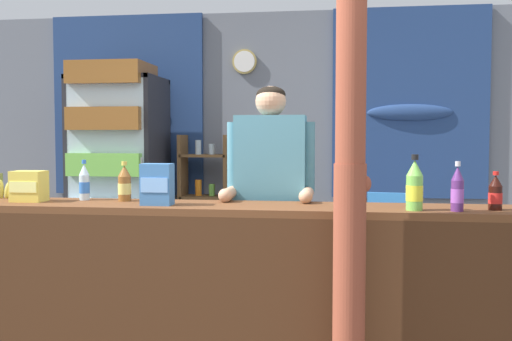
{
  "coord_description": "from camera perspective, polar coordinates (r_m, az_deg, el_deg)",
  "views": [
    {
      "loc": [
        0.73,
        -2.79,
        1.3
      ],
      "look_at": [
        0.25,
        0.6,
        1.11
      ],
      "focal_mm": 40.68,
      "sensor_mm": 36.0,
      "label": 1
    }
  ],
  "objects": [
    {
      "name": "banana_bunch",
      "position": [
        3.9,
        -23.79,
        -1.68
      ],
      "size": [
        0.26,
        0.06,
        0.16
      ],
      "color": "#CCC14C",
      "rests_on": "stall_counter"
    },
    {
      "name": "stall_counter",
      "position": [
        3.2,
        -3.09,
        -10.1
      ],
      "size": [
        3.23,
        0.45,
        0.93
      ],
      "color": "brown",
      "rests_on": "ground"
    },
    {
      "name": "soda_bottle_iced_tea",
      "position": [
        3.5,
        -12.8,
        -1.33
      ],
      "size": [
        0.08,
        0.08,
        0.23
      ],
      "color": "brown",
      "rests_on": "stall_counter"
    },
    {
      "name": "timber_post",
      "position": [
        2.79,
        9.24,
        -0.34
      ],
      "size": [
        0.18,
        0.16,
        2.35
      ],
      "color": "brown",
      "rests_on": "ground"
    },
    {
      "name": "snack_box_biscuit",
      "position": [
        3.25,
        -9.69,
        -1.35
      ],
      "size": [
        0.17,
        0.11,
        0.23
      ],
      "color": "#3D75B7",
      "rests_on": "stall_counter"
    },
    {
      "name": "soda_bottle_lime_soda",
      "position": [
        3.08,
        15.32,
        -1.55
      ],
      "size": [
        0.09,
        0.09,
        0.29
      ],
      "color": "#75C64C",
      "rests_on": "stall_counter"
    },
    {
      "name": "back_wall_curtained",
      "position": [
        5.79,
        0.73,
        3.34
      ],
      "size": [
        5.74,
        0.22,
        2.53
      ],
      "color": "slate",
      "rests_on": "ground"
    },
    {
      "name": "soda_bottle_grape_soda",
      "position": [
        3.11,
        19.19,
        -1.84
      ],
      "size": [
        0.06,
        0.06,
        0.25
      ],
      "color": "#56286B",
      "rests_on": "stall_counter"
    },
    {
      "name": "snack_box_instant_noodle",
      "position": [
        3.64,
        -21.42,
        -1.44
      ],
      "size": [
        0.18,
        0.14,
        0.18
      ],
      "color": "#EAD14C",
      "rests_on": "stall_counter"
    },
    {
      "name": "shopkeeper",
      "position": [
        3.57,
        1.43,
        -1.2
      ],
      "size": [
        0.54,
        0.42,
        1.62
      ],
      "color": "#28282D",
      "rests_on": "ground"
    },
    {
      "name": "bottle_shelf_rack",
      "position": [
        5.6,
        -5.03,
        -3.06
      ],
      "size": [
        0.48,
        0.28,
        1.33
      ],
      "color": "brown",
      "rests_on": "ground"
    },
    {
      "name": "drink_fridge",
      "position": [
        5.51,
        -13.46,
        0.93
      ],
      "size": [
        0.79,
        0.76,
        1.97
      ],
      "color": "#232328",
      "rests_on": "ground"
    },
    {
      "name": "soda_bottle_cola",
      "position": [
        3.23,
        22.48,
        -2.12
      ],
      "size": [
        0.07,
        0.07,
        0.2
      ],
      "color": "black",
      "rests_on": "stall_counter"
    },
    {
      "name": "soda_bottle_water",
      "position": [
        3.61,
        -16.53,
        -1.19
      ],
      "size": [
        0.06,
        0.06,
        0.24
      ],
      "color": "silver",
      "rests_on": "stall_counter"
    },
    {
      "name": "plastic_lawn_chair",
      "position": [
        4.92,
        13.46,
        -6.28
      ],
      "size": [
        0.5,
        0.5,
        0.86
      ],
      "color": "#3884D6",
      "rests_on": "ground"
    },
    {
      "name": "ground_plane",
      "position": [
        4.22,
        -2.41,
        -14.69
      ],
      "size": [
        7.71,
        7.71,
        0.0
      ],
      "primitive_type": "plane",
      "color": "#665B51"
    }
  ]
}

